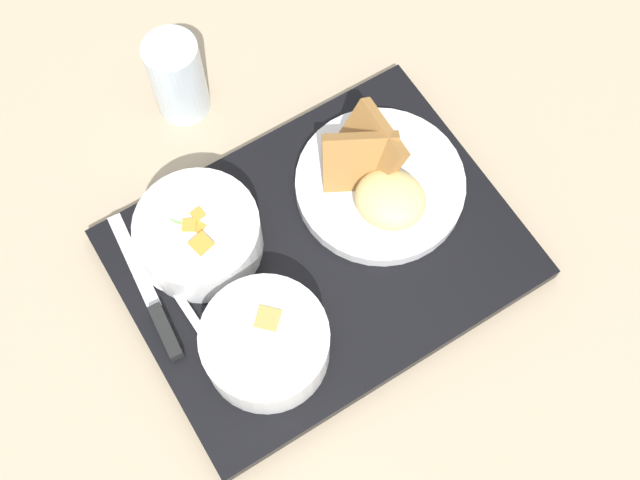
{
  "coord_description": "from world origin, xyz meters",
  "views": [
    {
      "loc": [
        -0.19,
        -0.26,
        0.81
      ],
      "look_at": [
        0.0,
        0.0,
        0.05
      ],
      "focal_mm": 45.0,
      "sensor_mm": 36.0,
      "label": 1
    }
  ],
  "objects_px": {
    "bowl_soup": "(265,343)",
    "spoon": "(174,290)",
    "bowl_salad": "(199,234)",
    "plate_main": "(379,183)",
    "glass_water": "(178,81)",
    "knife": "(156,309)"
  },
  "relations": [
    {
      "from": "knife",
      "to": "glass_water",
      "type": "xyz_separation_m",
      "value": [
        0.16,
        0.21,
        0.03
      ]
    },
    {
      "from": "spoon",
      "to": "knife",
      "type": "bearing_deg",
      "value": 105.66
    },
    {
      "from": "bowl_salad",
      "to": "bowl_soup",
      "type": "xyz_separation_m",
      "value": [
        -0.01,
        -0.14,
        0.0
      ]
    },
    {
      "from": "bowl_soup",
      "to": "spoon",
      "type": "distance_m",
      "value": 0.12
    },
    {
      "from": "bowl_salad",
      "to": "knife",
      "type": "bearing_deg",
      "value": -157.25
    },
    {
      "from": "bowl_soup",
      "to": "plate_main",
      "type": "xyz_separation_m",
      "value": [
        0.2,
        0.08,
        -0.01
      ]
    },
    {
      "from": "bowl_soup",
      "to": "knife",
      "type": "xyz_separation_m",
      "value": [
        -0.07,
        0.1,
        -0.03
      ]
    },
    {
      "from": "knife",
      "to": "spoon",
      "type": "xyz_separation_m",
      "value": [
        0.03,
        0.01,
        0.0
      ]
    },
    {
      "from": "spoon",
      "to": "glass_water",
      "type": "relative_size",
      "value": 1.4
    },
    {
      "from": "spoon",
      "to": "bowl_soup",
      "type": "bearing_deg",
      "value": -158.15
    },
    {
      "from": "bowl_salad",
      "to": "spoon",
      "type": "height_order",
      "value": "bowl_salad"
    },
    {
      "from": "knife",
      "to": "glass_water",
      "type": "distance_m",
      "value": 0.26
    },
    {
      "from": "bowl_soup",
      "to": "spoon",
      "type": "height_order",
      "value": "bowl_soup"
    },
    {
      "from": "plate_main",
      "to": "knife",
      "type": "height_order",
      "value": "plate_main"
    },
    {
      "from": "glass_water",
      "to": "knife",
      "type": "bearing_deg",
      "value": -127.9
    },
    {
      "from": "spoon",
      "to": "plate_main",
      "type": "bearing_deg",
      "value": -96.26
    },
    {
      "from": "bowl_salad",
      "to": "spoon",
      "type": "distance_m",
      "value": 0.06
    },
    {
      "from": "knife",
      "to": "spoon",
      "type": "height_order",
      "value": "knife"
    },
    {
      "from": "bowl_soup",
      "to": "spoon",
      "type": "xyz_separation_m",
      "value": [
        -0.04,
        0.11,
        -0.03
      ]
    },
    {
      "from": "bowl_salad",
      "to": "plate_main",
      "type": "xyz_separation_m",
      "value": [
        0.19,
        -0.06,
        -0.01
      ]
    },
    {
      "from": "knife",
      "to": "spoon",
      "type": "bearing_deg",
      "value": -66.88
    },
    {
      "from": "bowl_salad",
      "to": "spoon",
      "type": "xyz_separation_m",
      "value": [
        -0.05,
        -0.03,
        -0.03
      ]
    }
  ]
}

